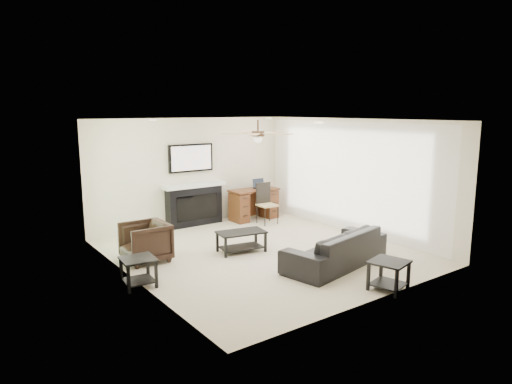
% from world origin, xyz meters
% --- Properties ---
extents(room_shell, '(5.50, 5.54, 2.52)m').
position_xyz_m(room_shell, '(0.19, 0.08, 1.68)').
color(room_shell, beige).
rests_on(room_shell, ground).
extents(sofa, '(2.26, 1.23, 0.63)m').
position_xyz_m(sofa, '(0.61, -1.36, 0.31)').
color(sofa, black).
rests_on(sofa, ground).
extents(armchair, '(0.80, 0.77, 0.71)m').
position_xyz_m(armchair, '(-1.99, 0.79, 0.36)').
color(armchair, black).
rests_on(armchair, ground).
extents(coffee_table, '(0.97, 0.65, 0.40)m').
position_xyz_m(coffee_table, '(-0.29, 0.24, 0.20)').
color(coffee_table, black).
rests_on(coffee_table, ground).
extents(end_table_near, '(0.63, 0.63, 0.45)m').
position_xyz_m(end_table_near, '(0.46, -2.61, 0.23)').
color(end_table_near, black).
rests_on(end_table_near, ground).
extents(end_table_left, '(0.55, 0.55, 0.45)m').
position_xyz_m(end_table_left, '(-2.54, -0.26, 0.23)').
color(end_table_left, black).
rests_on(end_table_left, ground).
extents(fireplace_unit, '(1.52, 0.34, 1.91)m').
position_xyz_m(fireplace_unit, '(-0.03, 2.58, 0.95)').
color(fireplace_unit, black).
rests_on(fireplace_unit, ground).
extents(desk, '(1.22, 0.56, 0.76)m').
position_xyz_m(desk, '(1.44, 2.23, 0.38)').
color(desk, '#3E1F0F').
rests_on(desk, ground).
extents(desk_chair, '(0.45, 0.47, 0.97)m').
position_xyz_m(desk_chair, '(1.44, 1.68, 0.48)').
color(desk_chair, black).
rests_on(desk_chair, ground).
extents(laptop, '(0.33, 0.24, 0.23)m').
position_xyz_m(laptop, '(1.64, 2.21, 0.88)').
color(laptop, black).
rests_on(laptop, desk).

